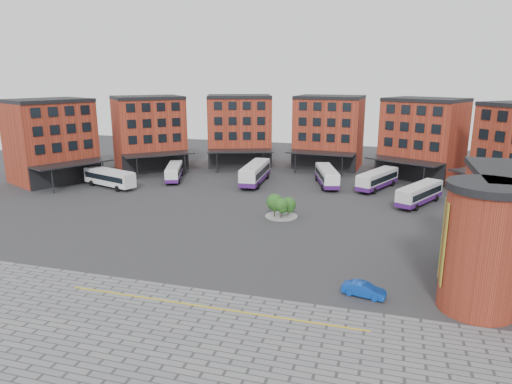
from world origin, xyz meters
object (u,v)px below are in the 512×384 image
(tree_island, at_px, (281,205))
(bus_b, at_px, (174,172))
(bus_c, at_px, (255,173))
(bus_f, at_px, (420,194))
(blue_car, at_px, (364,290))
(bus_a, at_px, (109,177))
(bus_e, at_px, (378,179))
(bus_d, at_px, (327,176))

(tree_island, relative_size, bus_b, 0.43)
(tree_island, xyz_separation_m, bus_c, (-8.94, 18.02, 0.23))
(bus_f, distance_m, blue_car, 32.52)
(bus_a, bearing_deg, bus_e, -56.12)
(bus_f, bearing_deg, blue_car, -73.62)
(tree_island, relative_size, bus_d, 0.39)
(bus_a, relative_size, bus_d, 0.97)
(bus_a, height_order, bus_f, bus_a)
(tree_island, distance_m, bus_f, 21.69)
(tree_island, height_order, bus_e, tree_island)
(bus_a, xyz_separation_m, bus_d, (35.35, 11.72, -0.12))
(bus_e, distance_m, bus_f, 10.23)
(bus_f, bearing_deg, bus_a, -148.80)
(bus_c, bearing_deg, bus_f, -16.15)
(bus_b, bearing_deg, bus_d, -13.18)
(bus_c, bearing_deg, tree_island, -67.00)
(tree_island, xyz_separation_m, bus_d, (3.39, 20.05, -0.00))
(bus_a, distance_m, bus_b, 11.50)
(bus_b, height_order, bus_d, bus_d)
(bus_e, height_order, bus_f, bus_e)
(bus_b, relative_size, bus_c, 0.80)
(bus_b, bearing_deg, bus_a, -154.82)
(bus_e, bearing_deg, bus_a, -141.65)
(tree_island, relative_size, bus_e, 0.40)
(bus_a, xyz_separation_m, bus_e, (43.85, 11.63, -0.12))
(bus_f, bearing_deg, bus_e, 154.91)
(bus_c, relative_size, blue_car, 3.40)
(bus_e, bearing_deg, tree_island, -97.26)
(bus_d, bearing_deg, bus_a, -178.54)
(bus_e, height_order, blue_car, bus_e)
(bus_e, bearing_deg, bus_c, -151.15)
(bus_b, bearing_deg, bus_f, -26.81)
(bus_e, relative_size, blue_car, 2.98)
(bus_b, xyz_separation_m, bus_f, (42.08, -4.68, 0.12))
(bus_b, bearing_deg, tree_island, -55.15)
(bus_c, xyz_separation_m, bus_d, (12.32, 2.04, -0.23))
(bus_a, xyz_separation_m, bus_f, (50.11, 3.54, -0.16))
(bus_a, bearing_deg, bus_d, -52.64)
(bus_e, distance_m, blue_car, 40.04)
(bus_c, bearing_deg, bus_a, -160.58)
(bus_f, xyz_separation_m, blue_car, (-6.08, -31.93, -1.03))
(blue_car, bearing_deg, bus_a, 68.60)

